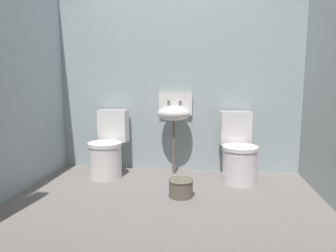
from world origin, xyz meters
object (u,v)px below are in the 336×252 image
at_px(toilet_right, 238,153).
at_px(sink, 174,113).
at_px(bucket, 181,187).
at_px(toilet_left, 108,149).

xyz_separation_m(toilet_right, sink, (-0.76, 0.19, 0.43)).
distance_m(sink, bucket, 1.03).
height_order(toilet_left, bucket, toilet_left).
distance_m(toilet_left, toilet_right, 1.55).
bearing_deg(toilet_left, bucket, 150.72).
relative_size(toilet_left, sink, 0.79).
distance_m(toilet_right, bucket, 0.88).
xyz_separation_m(toilet_left, bucket, (0.94, -0.59, -0.23)).
distance_m(toilet_left, bucket, 1.13).
relative_size(toilet_right, sink, 0.79).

